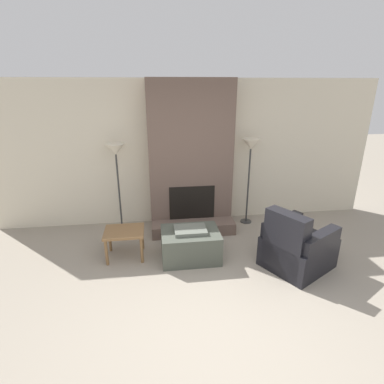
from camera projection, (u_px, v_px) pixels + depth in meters
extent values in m
plane|color=gray|center=(221.00, 326.00, 3.27)|extent=(24.00, 24.00, 0.00)
cube|color=beige|center=(189.00, 153.00, 5.48)|extent=(7.00, 0.06, 2.60)
cube|color=brown|center=(190.00, 156.00, 5.25)|extent=(1.46, 0.43, 2.60)
cube|color=brown|center=(193.00, 228.00, 5.29)|extent=(1.46, 0.37, 0.21)
cube|color=black|center=(192.00, 203.00, 5.31)|extent=(0.80, 0.02, 0.61)
cube|color=#474C42|center=(190.00, 245.00, 4.50)|extent=(0.86, 0.64, 0.44)
cube|color=#60665B|center=(190.00, 230.00, 4.42)|extent=(0.47, 0.35, 0.05)
cube|color=black|center=(298.00, 252.00, 4.30)|extent=(1.13, 1.09, 0.45)
cube|color=black|center=(285.00, 245.00, 4.03)|extent=(0.47, 0.62, 0.92)
cube|color=black|center=(318.00, 255.00, 4.04)|extent=(0.76, 0.53, 0.65)
cube|color=black|center=(281.00, 238.00, 4.49)|extent=(0.76, 0.53, 0.65)
cube|color=brown|center=(124.00, 232.00, 4.46)|extent=(0.58, 0.48, 0.04)
cylinder|color=brown|center=(106.00, 253.00, 4.32)|extent=(0.04, 0.04, 0.40)
cylinder|color=brown|center=(142.00, 250.00, 4.38)|extent=(0.04, 0.04, 0.40)
cylinder|color=brown|center=(110.00, 239.00, 4.69)|extent=(0.04, 0.04, 0.40)
cylinder|color=brown|center=(142.00, 237.00, 4.75)|extent=(0.04, 0.04, 0.40)
cylinder|color=#333333|center=(122.00, 228.00, 5.47)|extent=(0.21, 0.21, 0.02)
cylinder|color=#333333|center=(119.00, 193.00, 5.23)|extent=(0.03, 0.03, 1.37)
cone|color=silver|center=(115.00, 149.00, 4.97)|extent=(0.32, 0.32, 0.18)
cylinder|color=#333333|center=(246.00, 221.00, 5.76)|extent=(0.21, 0.21, 0.02)
cylinder|color=#333333|center=(248.00, 186.00, 5.52)|extent=(0.03, 0.03, 1.40)
cone|color=silver|center=(251.00, 144.00, 5.25)|extent=(0.32, 0.32, 0.18)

